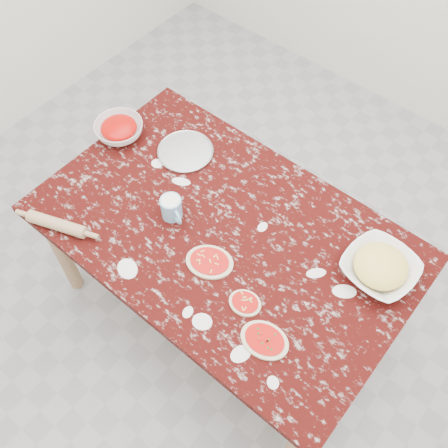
% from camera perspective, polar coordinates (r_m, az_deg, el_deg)
% --- Properties ---
extents(ground, '(4.00, 4.00, 0.00)m').
position_cam_1_polar(ground, '(2.84, 0.00, -9.04)').
color(ground, gray).
extents(worktable, '(1.60, 1.00, 0.75)m').
position_cam_1_polar(worktable, '(2.25, 0.00, -1.89)').
color(worktable, black).
rests_on(worktable, ground).
extents(pizza_tray, '(0.33, 0.33, 0.01)m').
position_cam_1_polar(pizza_tray, '(2.45, -4.30, 7.99)').
color(pizza_tray, '#B2B2B7').
rests_on(pizza_tray, worktable).
extents(sauce_bowl, '(0.25, 0.25, 0.07)m').
position_cam_1_polar(sauce_bowl, '(2.55, -11.54, 10.20)').
color(sauce_bowl, white).
rests_on(sauce_bowl, worktable).
extents(cheese_bowl, '(0.32, 0.32, 0.07)m').
position_cam_1_polar(cheese_bowl, '(2.14, 16.87, -4.75)').
color(cheese_bowl, white).
rests_on(cheese_bowl, worktable).
extents(flour_mug, '(0.13, 0.09, 0.11)m').
position_cam_1_polar(flour_mug, '(2.19, -5.82, 1.78)').
color(flour_mug, '#77AAD1').
rests_on(flour_mug, worktable).
extents(pizza_left, '(0.24, 0.22, 0.02)m').
position_cam_1_polar(pizza_left, '(2.09, -1.61, -4.22)').
color(pizza_left, beige).
rests_on(pizza_left, worktable).
extents(pizza_mid, '(0.15, 0.13, 0.02)m').
position_cam_1_polar(pizza_mid, '(2.01, 2.35, -8.74)').
color(pizza_mid, beige).
rests_on(pizza_mid, worktable).
extents(pizza_right, '(0.21, 0.17, 0.02)m').
position_cam_1_polar(pizza_right, '(1.96, 4.52, -12.72)').
color(pizza_right, beige).
rests_on(pizza_right, worktable).
extents(rolling_pin, '(0.27, 0.14, 0.05)m').
position_cam_1_polar(rolling_pin, '(2.28, -18.06, -0.02)').
color(rolling_pin, tan).
rests_on(rolling_pin, worktable).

